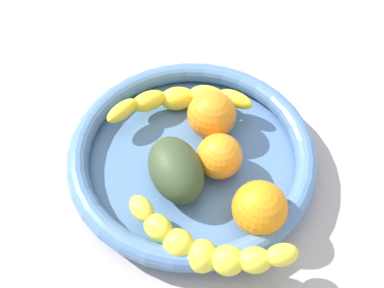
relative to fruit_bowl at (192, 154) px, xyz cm
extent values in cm
cube|color=#A19999|center=(0.00, 0.00, -3.73)|extent=(120.00, 120.00, 3.00)
cylinder|color=#4A6F9D|center=(0.00, 0.00, -1.47)|extent=(30.92, 30.92, 1.53)
torus|color=#4A6F9D|center=(0.00, 0.00, 0.70)|extent=(32.89, 32.89, 2.81)
ellipsoid|color=yellow|center=(-6.13, 9.46, 2.78)|extent=(4.11, 3.11, 2.44)
ellipsoid|color=yellow|center=(-8.88, 8.63, 2.25)|extent=(4.52, 4.06, 2.87)
ellipsoid|color=yellow|center=(-11.44, 7.30, 1.71)|extent=(4.91, 4.80, 3.31)
ellipsoid|color=yellow|center=(-13.69, 5.51, 1.17)|extent=(5.27, 5.27, 3.75)
ellipsoid|color=yellow|center=(-15.56, 3.32, 1.71)|extent=(4.84, 4.94, 3.31)
ellipsoid|color=yellow|center=(-16.99, 0.82, 2.25)|extent=(4.14, 4.56, 2.87)
ellipsoid|color=yellow|center=(-17.92, -1.91, 2.78)|extent=(3.22, 4.17, 2.44)
ellipsoid|color=yellow|center=(4.06, -8.78, 2.72)|extent=(5.51, 4.61, 2.21)
ellipsoid|color=yellow|center=(7.21, -5.93, 1.86)|extent=(5.37, 5.76, 2.81)
ellipsoid|color=yellow|center=(9.22, -2.19, 1.00)|extent=(4.84, 5.94, 3.40)
ellipsoid|color=yellow|center=(9.85, 2.01, 1.86)|extent=(2.92, 5.19, 2.81)
ellipsoid|color=yellow|center=(9.03, 6.18, 2.72)|extent=(3.90, 5.58, 2.21)
sphere|color=orange|center=(-3.26, -2.29, 2.26)|extent=(5.92, 5.92, 5.92)
sphere|color=orange|center=(3.02, -4.46, 2.67)|extent=(6.74, 6.74, 6.74)
sphere|color=orange|center=(-11.97, -2.83, 2.56)|extent=(6.52, 6.52, 6.52)
ellipsoid|color=#344428|center=(-2.73, 3.57, 2.39)|extent=(10.02, 7.20, 6.17)
camera|label=1|loc=(-29.74, 14.63, 46.27)|focal=39.82mm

